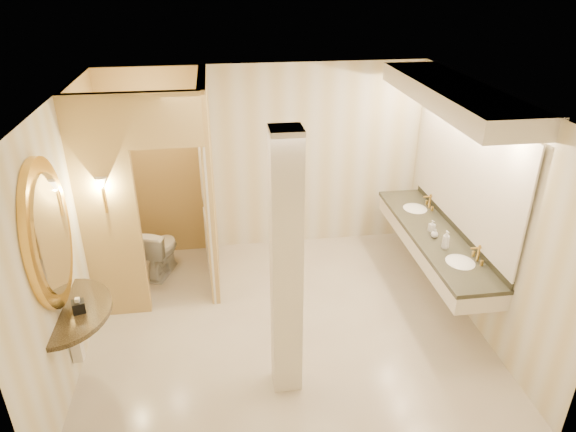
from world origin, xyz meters
The scene contains 16 objects.
floor centered at (0.00, 0.00, 0.00)m, with size 4.50×4.50×0.00m, color beige.
ceiling centered at (0.00, 0.00, 2.70)m, with size 4.50×4.50×0.00m, color white.
wall_back centered at (0.00, 2.00, 1.35)m, with size 4.50×0.02×2.70m, color beige.
wall_front centered at (0.00, -2.00, 1.35)m, with size 4.50×0.02×2.70m, color beige.
wall_left centered at (-2.25, 0.00, 1.35)m, with size 0.02×4.00×2.70m, color beige.
wall_right centered at (2.25, 0.00, 1.35)m, with size 0.02×4.00×2.70m, color beige.
toilet_closet centered at (-1.11, 0.97, 1.39)m, with size 1.50×1.55×2.70m.
wall_sconce centered at (-1.93, 0.43, 1.73)m, with size 0.14×0.14×0.42m.
vanity centered at (1.98, 0.40, 1.63)m, with size 0.75×2.80×2.09m.
console_shelf centered at (-2.21, -0.61, 1.35)m, with size 1.11×1.11×2.00m.
pillar centered at (-0.11, -0.95, 1.35)m, with size 0.28×0.28×2.70m, color silver.
tissue_box centered at (-2.07, -0.65, 0.93)m, with size 0.11×0.11×0.11m, color black.
toilet centered at (-1.54, 1.35, 0.36)m, with size 0.40×0.71×0.72m, color white.
soap_bottle_a centered at (1.92, 0.45, 0.95)m, with size 0.06×0.07×0.14m, color beige.
soap_bottle_b centered at (1.88, 0.28, 0.93)m, with size 0.09×0.09×0.11m, color silver.
soap_bottle_c centered at (1.90, 0.02, 0.99)m, with size 0.09×0.09×0.23m, color #C6B28C.
Camera 1 is at (-0.65, -4.90, 3.89)m, focal length 32.00 mm.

